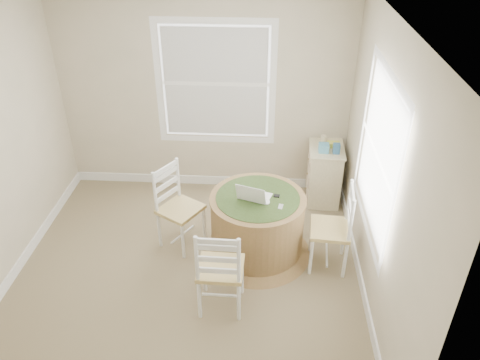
{
  "coord_description": "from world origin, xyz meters",
  "views": [
    {
      "loc": [
        0.77,
        -3.58,
        3.46
      ],
      "look_at": [
        0.53,
        0.45,
        0.92
      ],
      "focal_mm": 35.0,
      "sensor_mm": 36.0,
      "label": 1
    }
  ],
  "objects_px": {
    "chair_left": "(180,209)",
    "chair_right": "(330,229)",
    "laptop": "(254,196)",
    "round_table": "(257,223)",
    "corner_chest": "(324,174)",
    "chair_near": "(221,268)"
  },
  "relations": [
    {
      "from": "chair_left",
      "to": "laptop",
      "type": "bearing_deg",
      "value": -66.07
    },
    {
      "from": "laptop",
      "to": "corner_chest",
      "type": "height_order",
      "value": "laptop"
    },
    {
      "from": "corner_chest",
      "to": "chair_left",
      "type": "bearing_deg",
      "value": -147.04
    },
    {
      "from": "chair_near",
      "to": "corner_chest",
      "type": "distance_m",
      "value": 2.21
    },
    {
      "from": "chair_right",
      "to": "laptop",
      "type": "height_order",
      "value": "chair_right"
    },
    {
      "from": "chair_left",
      "to": "round_table",
      "type": "bearing_deg",
      "value": -64.73
    },
    {
      "from": "chair_left",
      "to": "chair_right",
      "type": "height_order",
      "value": "same"
    },
    {
      "from": "chair_left",
      "to": "chair_near",
      "type": "xyz_separation_m",
      "value": [
        0.53,
        -0.9,
        0.0
      ]
    },
    {
      "from": "round_table",
      "to": "chair_left",
      "type": "distance_m",
      "value": 0.85
    },
    {
      "from": "chair_left",
      "to": "chair_right",
      "type": "relative_size",
      "value": 1.0
    },
    {
      "from": "laptop",
      "to": "chair_left",
      "type": "bearing_deg",
      "value": 11.27
    },
    {
      "from": "corner_chest",
      "to": "chair_near",
      "type": "bearing_deg",
      "value": -118.85
    },
    {
      "from": "corner_chest",
      "to": "laptop",
      "type": "bearing_deg",
      "value": -125.77
    },
    {
      "from": "chair_left",
      "to": "corner_chest",
      "type": "bearing_deg",
      "value": -27.53
    },
    {
      "from": "round_table",
      "to": "chair_near",
      "type": "relative_size",
      "value": 1.26
    },
    {
      "from": "chair_right",
      "to": "round_table",
      "type": "bearing_deg",
      "value": -96.96
    },
    {
      "from": "chair_left",
      "to": "chair_near",
      "type": "height_order",
      "value": "same"
    },
    {
      "from": "chair_near",
      "to": "corner_chest",
      "type": "bearing_deg",
      "value": -119.47
    },
    {
      "from": "chair_left",
      "to": "chair_right",
      "type": "distance_m",
      "value": 1.62
    },
    {
      "from": "round_table",
      "to": "corner_chest",
      "type": "height_order",
      "value": "corner_chest"
    },
    {
      "from": "corner_chest",
      "to": "chair_right",
      "type": "bearing_deg",
      "value": -90.78
    },
    {
      "from": "chair_right",
      "to": "corner_chest",
      "type": "distance_m",
      "value": 1.25
    }
  ]
}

